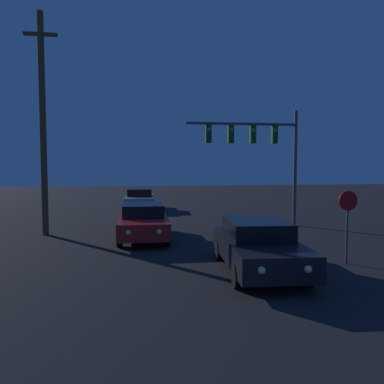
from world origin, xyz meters
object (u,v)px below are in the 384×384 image
Objects in this scene: car_mid at (143,221)px; stop_sign at (348,214)px; car_far at (140,199)px; car_near at (258,245)px; utility_pole at (43,122)px; traffic_signal_mast at (260,145)px.

car_mid is 8.10m from stop_sign.
stop_sign is (6.33, -16.12, 0.82)m from car_far.
car_near is at bearing -173.24° from stop_sign.
utility_pole is at bearing 68.05° from car_far.
stop_sign is 12.96m from utility_pole.
traffic_signal_mast reaches higher than car_far.
stop_sign reaches higher than car_far.
car_mid is 11.06m from car_far.
car_near and car_mid have the same top height.
stop_sign reaches higher than car_near.
car_near is 0.83× the size of traffic_signal_mast.
car_mid is 0.82× the size of traffic_signal_mast.
car_far is (-0.07, 11.06, 0.00)m from car_mid.
car_far is 11.04m from traffic_signal_mast.
traffic_signal_mast is at bearing 4.96° from utility_pole.
car_near is 11.14m from utility_pole.
traffic_signal_mast is (5.94, 2.44, 3.40)m from car_mid.
utility_pole reaches higher than traffic_signal_mast.
car_near is at bearing -108.94° from traffic_signal_mast.
car_near is at bearing 121.43° from car_mid.
car_far is at bearing 124.88° from traffic_signal_mast.
car_far is 17.34m from stop_sign.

